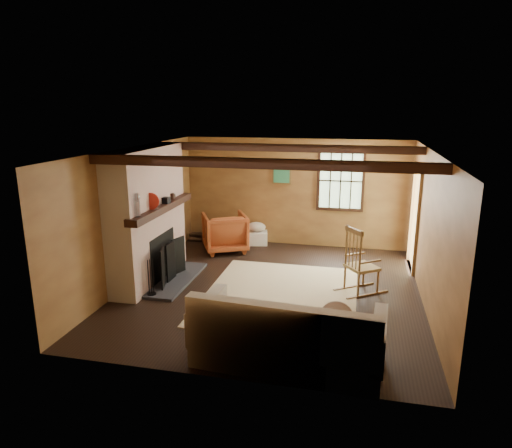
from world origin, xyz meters
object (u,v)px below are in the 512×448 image
(fireplace, at_px, (149,221))
(sofa, at_px, (288,339))
(laundry_basket, at_px, (256,238))
(armchair, at_px, (225,232))
(rocking_chair, at_px, (360,265))

(fireplace, distance_m, sofa, 3.73)
(sofa, relative_size, laundry_basket, 4.76)
(armchair, bearing_deg, rocking_chair, 122.73)
(sofa, xyz_separation_m, armchair, (-2.04, 4.18, 0.08))
(sofa, distance_m, laundry_basket, 5.04)
(rocking_chair, height_order, armchair, rocking_chair)
(fireplace, relative_size, rocking_chair, 2.08)
(rocking_chair, xyz_separation_m, sofa, (-0.84, -2.48, -0.15))
(fireplace, height_order, sofa, fireplace)
(fireplace, xyz_separation_m, armchair, (0.82, 1.92, -0.69))
(rocking_chair, xyz_separation_m, armchair, (-2.88, 1.70, -0.07))
(sofa, distance_m, armchair, 4.65)
(laundry_basket, bearing_deg, rocking_chair, -45.15)
(fireplace, xyz_separation_m, rocking_chair, (3.70, 0.22, -0.62))
(fireplace, xyz_separation_m, laundry_basket, (1.39, 2.55, -0.95))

